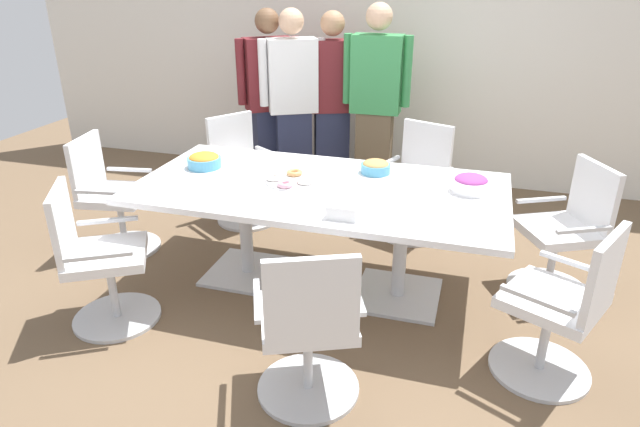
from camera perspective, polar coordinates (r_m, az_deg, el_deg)
The scene contains 19 objects.
ground_plane at distance 3.92m, azimuth 0.00°, elevation -7.42°, with size 10.00×10.00×0.01m, color brown.
back_wall at distance 5.72m, azimuth 7.23°, elevation 17.46°, with size 8.00×0.10×2.80m, color white.
conference_table at distance 3.63m, azimuth 0.00°, elevation 1.08°, with size 2.40×1.20×0.75m.
office_chair_0 at distance 3.16m, azimuth 23.77°, elevation -9.46°, with size 0.72×0.72×0.91m.
office_chair_1 at distance 4.02m, azimuth 24.05°, elevation -2.25°, with size 0.72×0.72×0.91m.
office_chair_2 at distance 4.58m, azimuth 9.89°, elevation 2.78°, with size 0.70×0.70×0.91m.
office_chair_3 at distance 4.82m, azimuth -8.09°, elevation 3.98°, with size 0.75×0.75×0.91m.
office_chair_4 at distance 4.52m, azimuth -20.82°, elevation 1.20°, with size 0.62×0.62×0.91m.
office_chair_5 at distance 3.61m, azimuth -22.04°, elevation -4.88°, with size 0.74×0.74×0.91m.
office_chair_6 at distance 2.77m, azimuth -1.18°, elevation -12.30°, with size 0.71×0.71×0.91m.
person_standing_0 at distance 5.31m, azimuth -5.22°, elevation 11.59°, with size 0.53×0.44×1.73m.
person_standing_1 at distance 5.18m, azimuth -2.84°, elevation 11.39°, with size 0.58×0.40×1.74m.
person_standing_2 at distance 5.26m, azimuth 1.25°, elevation 11.43°, with size 0.59×0.37×1.71m.
person_standing_3 at distance 5.06m, azimuth 5.81°, elevation 11.38°, with size 0.61×0.23×1.79m.
snack_bowl_chips_orange at distance 3.99m, azimuth -11.96°, elevation 5.44°, with size 0.24×0.24×0.11m.
snack_bowl_candy_mix at distance 3.59m, azimuth 15.41°, elevation 3.03°, with size 0.23×0.23×0.12m.
snack_bowl_cookies at distance 3.82m, azimuth 5.81°, elevation 4.88°, with size 0.21×0.21×0.09m.
donut_platter at distance 3.64m, azimuth -3.15°, elevation 3.52°, with size 0.33×0.33×0.04m.
napkin_pile at distance 3.13m, azimuth 2.53°, elevation 0.45°, with size 0.18×0.18×0.08m, color white.
Camera 1 is at (0.96, -3.20, 2.05)m, focal length 30.76 mm.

